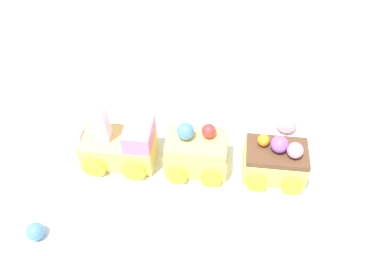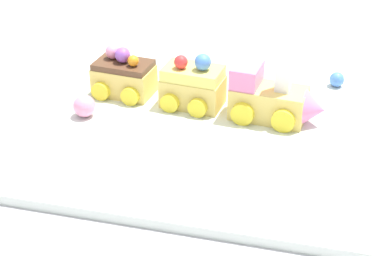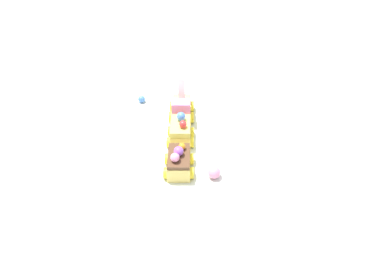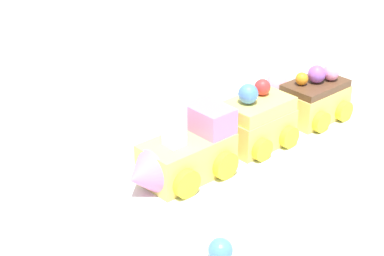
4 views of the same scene
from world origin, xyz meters
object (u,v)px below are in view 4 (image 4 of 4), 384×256
cake_car_chocolate (315,99)px  gumball_blue (220,250)px  cake_car_lemon (257,122)px  cake_train_locomotive (182,153)px  gumball_pink (277,84)px

cake_car_chocolate → gumball_blue: cake_car_chocolate is taller
cake_car_lemon → cake_car_chocolate: 0.10m
cake_train_locomotive → gumball_pink: bearing=-161.4°
cake_train_locomotive → gumball_pink: size_ratio=4.25×
cake_car_chocolate → gumball_blue: 0.29m
cake_train_locomotive → cake_car_lemon: cake_train_locomotive is taller
cake_car_lemon → gumball_blue: cake_car_lemon is taller
cake_train_locomotive → gumball_pink: cake_train_locomotive is taller
cake_train_locomotive → gumball_blue: (0.07, 0.11, -0.02)m
cake_car_lemon → gumball_blue: size_ratio=3.98×
cake_car_chocolate → gumball_blue: (0.28, 0.09, -0.01)m
cake_car_lemon → cake_car_chocolate: size_ratio=1.00×
cake_car_lemon → cake_car_chocolate: cake_car_lemon is taller
cake_car_chocolate → gumball_pink: (-0.03, -0.07, -0.01)m
cake_train_locomotive → cake_car_chocolate: cake_train_locomotive is taller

